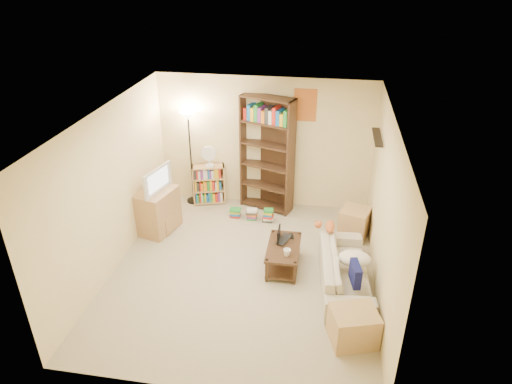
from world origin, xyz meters
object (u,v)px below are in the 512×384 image
floor_lamp (189,132)px  end_cabinet (353,326)px  coffee_table (283,254)px  desk_fan (209,156)px  tall_bookshelf (267,152)px  mug (287,253)px  short_bookshelf (209,184)px  side_table (354,223)px  tv_stand (158,211)px  television (154,180)px  tabby_cat (328,226)px  sofa (345,270)px  laptop (287,240)px

floor_lamp → end_cabinet: (3.04, -3.24, -1.24)m
coffee_table → desk_fan: size_ratio=2.11×
tall_bookshelf → mug: bearing=-54.6°
tall_bookshelf → desk_fan: size_ratio=5.20×
short_bookshelf → side_table: size_ratio=1.52×
coffee_table → short_bookshelf: size_ratio=1.12×
coffee_table → floor_lamp: floor_lamp is taller
mug → tv_stand: (-2.38, 0.97, -0.06)m
television → end_cabinet: 4.04m
tv_stand → television: television is taller
floor_lamp → side_table: 3.42m
mug → tv_stand: tv_stand is taller
end_cabinet → tabby_cat: bearing=102.3°
television → desk_fan: (0.68, 1.08, 0.03)m
sofa → tabby_cat: size_ratio=4.46×
tabby_cat → side_table: (0.46, 0.70, -0.32)m
short_bookshelf → laptop: bearing=-61.6°
tabby_cat → mug: 0.86m
coffee_table → end_cabinet: end_cabinet is taller
laptop → desk_fan: 2.43m
coffee_table → end_cabinet: size_ratio=1.58×
desk_fan → side_table: (2.74, -0.73, -0.77)m
sofa → side_table: side_table is taller
tabby_cat → end_cabinet: bearing=-77.7°
laptop → short_bookshelf: short_bookshelf is taller
side_table → short_bookshelf: bearing=164.6°
coffee_table → desk_fan: desk_fan is taller
tabby_cat → desk_fan: size_ratio=0.97×
floor_lamp → laptop: bearing=-40.1°
laptop → mug: (0.04, -0.38, 0.04)m
tall_bookshelf → television: bearing=-128.6°
tv_stand → desk_fan: (0.68, 1.08, 0.64)m
tabby_cat → side_table: 0.90m
tall_bookshelf → desk_fan: 1.10m
tabby_cat → floor_lamp: (-2.65, 1.47, 0.88)m
sofa → desk_fan: desk_fan is taller
mug → tall_bookshelf: (-0.61, 2.09, 0.71)m
end_cabinet → sofa: bearing=95.1°
laptop → side_table: 1.44m
tabby_cat → tall_bookshelf: tall_bookshelf is taller
coffee_table → tall_bookshelf: bearing=105.8°
laptop → mug: mug is taller
tabby_cat → television: television is taller
tabby_cat → desk_fan: bearing=148.0°
television → short_bookshelf: television is taller
floor_lamp → tv_stand: bearing=-105.5°
sofa → floor_lamp: (-2.94, 2.13, 1.21)m
tv_stand → tall_bookshelf: (1.78, 1.12, 0.77)m
laptop → end_cabinet: 1.84m
tv_stand → end_cabinet: size_ratio=1.39×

